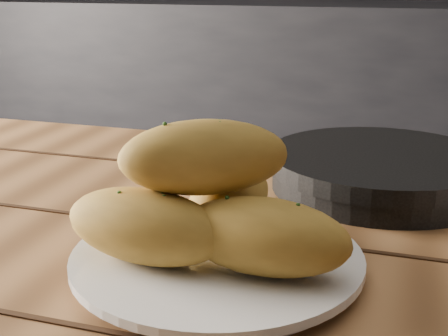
# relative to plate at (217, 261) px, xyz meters

# --- Properties ---
(counter) EXTENTS (2.80, 0.60, 0.90)m
(counter) POSITION_rel_plate_xyz_m (-0.04, 1.87, -0.31)
(counter) COLOR black
(counter) RESTS_ON ground
(plate) EXTENTS (0.26, 0.26, 0.02)m
(plate) POSITION_rel_plate_xyz_m (0.00, 0.00, 0.00)
(plate) COLOR silver
(plate) RESTS_ON table
(bread_rolls) EXTENTS (0.25, 0.20, 0.12)m
(bread_rolls) POSITION_rel_plate_xyz_m (-0.01, -0.00, 0.05)
(bread_rolls) COLOR #AE8530
(bread_rolls) RESTS_ON plate
(skillet) EXTENTS (0.41, 0.27, 0.05)m
(skillet) POSITION_rel_plate_xyz_m (0.12, 0.27, 0.01)
(skillet) COLOR black
(skillet) RESTS_ON table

